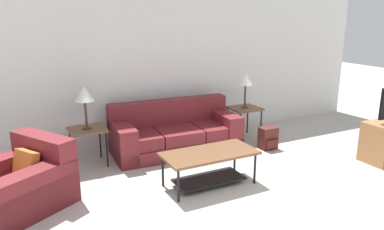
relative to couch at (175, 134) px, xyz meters
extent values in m
cube|color=silver|center=(0.03, 0.66, 1.01)|extent=(8.92, 0.06, 2.60)
cube|color=maroon|center=(0.00, -0.05, -0.18)|extent=(2.12, 1.02, 0.22)
cube|color=maroon|center=(-0.69, -0.03, 0.03)|extent=(0.72, 0.86, 0.20)
cube|color=maroon|center=(0.00, -0.07, 0.03)|extent=(0.72, 0.86, 0.20)
cube|color=maroon|center=(0.69, -0.11, 0.03)|extent=(0.72, 0.86, 0.20)
cube|color=maroon|center=(0.01, 0.28, 0.33)|extent=(2.09, 0.37, 0.40)
cube|color=maroon|center=(-0.90, 0.00, 0.00)|extent=(0.33, 0.93, 0.58)
cube|color=maroon|center=(0.89, -0.10, 0.00)|extent=(0.33, 0.93, 0.58)
cube|color=maroon|center=(-2.44, -0.92, -0.09)|extent=(1.37, 1.33, 0.40)
cube|color=maroon|center=(-2.11, -0.72, 0.31)|extent=(0.70, 0.94, 0.40)
cube|color=maroon|center=(-2.61, -0.63, -0.01)|extent=(1.03, 0.75, 0.56)
cube|color=maroon|center=(-2.27, -1.21, -0.01)|extent=(1.03, 0.75, 0.56)
cube|color=orange|center=(-2.33, -0.85, 0.21)|extent=(0.34, 0.39, 0.36)
cube|color=brown|center=(-0.14, -1.40, 0.15)|extent=(1.26, 0.61, 0.04)
cylinder|color=black|center=(-0.71, -1.65, -0.08)|extent=(0.03, 0.03, 0.43)
cylinder|color=black|center=(0.43, -1.65, -0.08)|extent=(0.03, 0.03, 0.43)
cylinder|color=black|center=(-0.71, -1.16, -0.08)|extent=(0.03, 0.03, 0.43)
cylinder|color=black|center=(0.43, -1.16, -0.08)|extent=(0.03, 0.03, 0.43)
cube|color=black|center=(-0.14, -1.40, -0.21)|extent=(0.94, 0.43, 0.02)
cube|color=brown|center=(-1.42, 0.03, 0.27)|extent=(0.54, 0.50, 0.03)
cylinder|color=black|center=(-1.65, -0.18, -0.02)|extent=(0.03, 0.03, 0.55)
cylinder|color=black|center=(-1.19, -0.18, -0.02)|extent=(0.03, 0.03, 0.55)
cylinder|color=black|center=(-1.65, 0.24, -0.02)|extent=(0.03, 0.03, 0.55)
cylinder|color=black|center=(-1.19, 0.24, -0.02)|extent=(0.03, 0.03, 0.55)
cube|color=brown|center=(1.42, 0.03, 0.27)|extent=(0.54, 0.50, 0.03)
cylinder|color=black|center=(1.19, -0.18, -0.02)|extent=(0.03, 0.03, 0.55)
cylinder|color=black|center=(1.64, -0.18, -0.02)|extent=(0.03, 0.03, 0.55)
cylinder|color=black|center=(1.19, 0.24, -0.02)|extent=(0.03, 0.03, 0.55)
cylinder|color=black|center=(1.64, 0.24, -0.02)|extent=(0.03, 0.03, 0.55)
cylinder|color=#472D1E|center=(-1.42, 0.03, 0.29)|extent=(0.14, 0.14, 0.02)
cylinder|color=#472D1E|center=(-1.42, 0.03, 0.50)|extent=(0.04, 0.04, 0.40)
cone|color=white|center=(-1.42, 0.03, 0.81)|extent=(0.28, 0.28, 0.22)
cylinder|color=#472D1E|center=(1.42, 0.03, 0.29)|extent=(0.14, 0.14, 0.02)
cylinder|color=#472D1E|center=(1.42, 0.03, 0.50)|extent=(0.04, 0.04, 0.40)
cone|color=white|center=(1.42, 0.03, 0.81)|extent=(0.28, 0.28, 0.22)
cube|color=#4C1E19|center=(1.45, -0.63, -0.11)|extent=(0.30, 0.20, 0.38)
cube|color=#4C1E19|center=(1.45, -0.75, -0.18)|extent=(0.22, 0.05, 0.15)
cylinder|color=#4C1E19|center=(1.37, -0.51, -0.09)|extent=(0.02, 0.02, 0.28)
cylinder|color=#4C1E19|center=(1.53, -0.51, -0.09)|extent=(0.02, 0.02, 0.28)
camera|label=1|loc=(-2.45, -5.42, 1.94)|focal=35.00mm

